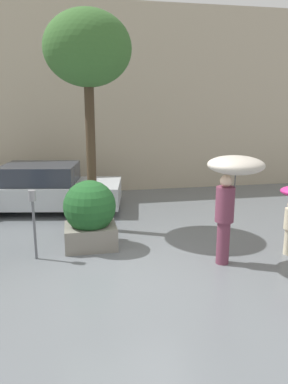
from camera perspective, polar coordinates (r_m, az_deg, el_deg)
ground_plane at (r=6.74m, az=-2.33°, el=-12.06°), size 40.00×40.00×0.00m
building_facade at (r=12.56m, az=-7.19°, el=13.71°), size 18.00×0.30×6.00m
planter_box at (r=7.68m, az=-8.23°, el=-3.35°), size 1.06×1.06×1.40m
person_adult at (r=6.75m, az=13.33°, el=1.74°), size 0.99×0.99×2.01m
parked_car_near at (r=10.72m, az=-15.41°, el=0.47°), size 4.60×2.60×1.28m
street_tree at (r=8.57m, az=-8.58°, el=20.41°), size 1.88×1.88×4.83m
parking_meter at (r=7.23m, az=-16.53°, el=-2.70°), size 0.14×0.14×1.34m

